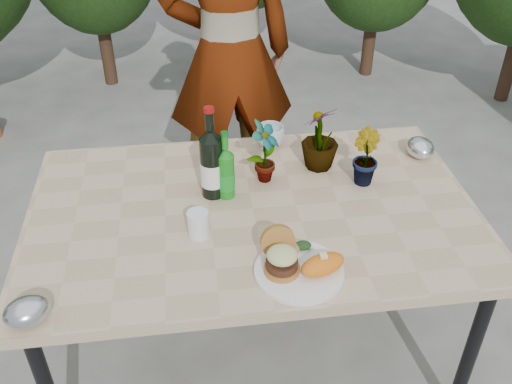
{
  "coord_description": "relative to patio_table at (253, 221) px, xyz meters",
  "views": [
    {
      "loc": [
        -0.2,
        -1.61,
        1.99
      ],
      "look_at": [
        0.0,
        -0.08,
        0.88
      ],
      "focal_mm": 40.0,
      "sensor_mm": 36.0,
      "label": 1
    }
  ],
  "objects": [
    {
      "name": "plastic_cup",
      "position": [
        -0.2,
        -0.12,
        0.1
      ],
      "size": [
        0.07,
        0.07,
        0.09
      ],
      "primitive_type": "cylinder",
      "color": "silver",
      "rests_on": "patio_table"
    },
    {
      "name": "sweet_potato",
      "position": [
        0.17,
        -0.37,
        0.1
      ],
      "size": [
        0.17,
        0.12,
        0.06
      ],
      "primitive_type": "ellipsoid",
      "rotation": [
        0.0,
        0.0,
        0.35
      ],
      "color": "orange",
      "rests_on": "dinner_plate"
    },
    {
      "name": "ground",
      "position": [
        0.0,
        0.0,
        -0.69
      ],
      "size": [
        80.0,
        80.0,
        0.0
      ],
      "primitive_type": "plane",
      "color": "#61615D",
      "rests_on": "ground"
    },
    {
      "name": "foil_packet_right",
      "position": [
        0.72,
        0.26,
        0.1
      ],
      "size": [
        0.11,
        0.14,
        0.08
      ],
      "primitive_type": "ellipsoid",
      "rotation": [
        0.0,
        0.0,
        1.6
      ],
      "color": "silver",
      "rests_on": "patio_table"
    },
    {
      "name": "person",
      "position": [
        0.02,
        1.06,
        0.21
      ],
      "size": [
        0.69,
        0.48,
        1.8
      ],
      "primitive_type": "imported",
      "rotation": [
        0.0,
        0.0,
        3.22
      ],
      "color": "#9E604F",
      "rests_on": "ground"
    },
    {
      "name": "blue_bowl",
      "position": [
        0.13,
        0.42,
        0.1
      ],
      "size": [
        0.12,
        0.12,
        0.09
      ],
      "primitive_type": "imported",
      "rotation": [
        0.0,
        0.0,
        0.0
      ],
      "color": "silver",
      "rests_on": "patio_table"
    },
    {
      "name": "seedling_left",
      "position": [
        0.07,
        0.17,
        0.18
      ],
      "size": [
        0.15,
        0.16,
        0.25
      ],
      "primitive_type": "imported",
      "rotation": [
        0.0,
        0.0,
        0.91
      ],
      "color": "#21551D",
      "rests_on": "patio_table"
    },
    {
      "name": "sparkling_water",
      "position": [
        -0.09,
        0.09,
        0.16
      ],
      "size": [
        0.06,
        0.06,
        0.27
      ],
      "rotation": [
        0.0,
        0.0,
        0.39
      ],
      "color": "#167C19",
      "rests_on": "patio_table"
    },
    {
      "name": "burger_stack",
      "position": [
        0.04,
        -0.33,
        0.12
      ],
      "size": [
        0.11,
        0.16,
        0.11
      ],
      "color": "#B7722D",
      "rests_on": "dinner_plate"
    },
    {
      "name": "seedling_mid",
      "position": [
        0.43,
        0.12,
        0.16
      ],
      "size": [
        0.11,
        0.13,
        0.21
      ],
      "primitive_type": "imported",
      "rotation": [
        0.0,
        0.0,
        1.72
      ],
      "color": "#1F541D",
      "rests_on": "patio_table"
    },
    {
      "name": "foil_packet_left",
      "position": [
        -0.69,
        -0.44,
        0.1
      ],
      "size": [
        0.16,
        0.15,
        0.08
      ],
      "primitive_type": "ellipsoid",
      "rotation": [
        0.0,
        0.0,
        0.4
      ],
      "color": "#B6B9BD",
      "rests_on": "patio_table"
    },
    {
      "name": "grilled_veg",
      "position": [
        0.12,
        -0.25,
        0.09
      ],
      "size": [
        0.08,
        0.05,
        0.03
      ],
      "color": "olive",
      "rests_on": "dinner_plate"
    },
    {
      "name": "patio_table",
      "position": [
        0.0,
        0.0,
        0.0
      ],
      "size": [
        1.6,
        1.0,
        0.75
      ],
      "color": "tan",
      "rests_on": "ground"
    },
    {
      "name": "wine_bottle",
      "position": [
        -0.13,
        0.11,
        0.19
      ],
      "size": [
        0.09,
        0.09,
        0.36
      ],
      "rotation": [
        0.0,
        0.0,
        0.35
      ],
      "color": "black",
      "rests_on": "patio_table"
    },
    {
      "name": "dinner_plate",
      "position": [
        0.1,
        -0.35,
        0.06
      ],
      "size": [
        0.28,
        0.28,
        0.01
      ],
      "primitive_type": "cylinder",
      "color": "white",
      "rests_on": "patio_table"
    },
    {
      "name": "seedling_right",
      "position": [
        0.29,
        0.24,
        0.19
      ],
      "size": [
        0.2,
        0.2,
        0.26
      ],
      "primitive_type": "imported",
      "rotation": [
        0.0,
        0.0,
        3.76
      ],
      "color": "#2B5A1F",
      "rests_on": "patio_table"
    }
  ]
}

